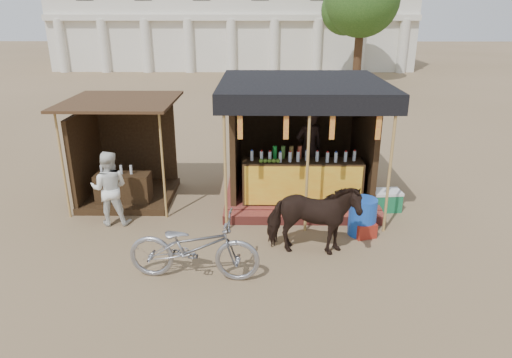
{
  "coord_description": "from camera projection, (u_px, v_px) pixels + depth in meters",
  "views": [
    {
      "loc": [
        0.1,
        -6.82,
        4.24
      ],
      "look_at": [
        0.0,
        1.6,
        1.1
      ],
      "focal_mm": 32.0,
      "sensor_mm": 36.0,
      "label": 1
    }
  ],
  "objects": [
    {
      "name": "bystander",
      "position": [
        109.0,
        188.0,
        9.36
      ],
      "size": [
        0.8,
        0.63,
        1.58
      ],
      "primitive_type": "imported",
      "rotation": [
        0.0,
        0.0,
        3.19
      ],
      "color": "white",
      "rests_on": "ground"
    },
    {
      "name": "background_building",
      "position": [
        234.0,
        13.0,
        34.55
      ],
      "size": [
        26.0,
        7.45,
        8.18
      ],
      "color": "silver",
      "rests_on": "ground"
    },
    {
      "name": "red_crate",
      "position": [
        363.0,
        229.0,
        9.06
      ],
      "size": [
        0.5,
        0.5,
        0.3
      ],
      "primitive_type": "cube",
      "rotation": [
        0.0,
        0.0,
        0.3
      ],
      "color": "maroon",
      "rests_on": "ground"
    },
    {
      "name": "cooler",
      "position": [
        386.0,
        200.0,
        10.2
      ],
      "size": [
        0.68,
        0.5,
        0.46
      ],
      "color": "#186F41",
      "rests_on": "ground"
    },
    {
      "name": "main_stall",
      "position": [
        300.0,
        156.0,
        10.65
      ],
      "size": [
        3.6,
        3.61,
        2.78
      ],
      "color": "brown",
      "rests_on": "ground"
    },
    {
      "name": "motorbike",
      "position": [
        194.0,
        247.0,
        7.49
      ],
      "size": [
        2.24,
        0.93,
        1.15
      ],
      "primitive_type": "imported",
      "rotation": [
        0.0,
        0.0,
        1.49
      ],
      "color": "gray",
      "rests_on": "ground"
    },
    {
      "name": "ground",
      "position": [
        255.0,
        271.0,
        7.87
      ],
      "size": [
        120.0,
        120.0,
        0.0
      ],
      "primitive_type": "plane",
      "color": "#846B4C",
      "rests_on": "ground"
    },
    {
      "name": "tree",
      "position": [
        358.0,
        2.0,
        26.93
      ],
      "size": [
        4.5,
        4.4,
        7.0
      ],
      "color": "#382314",
      "rests_on": "ground"
    },
    {
      "name": "cow",
      "position": [
        312.0,
        219.0,
        8.19
      ],
      "size": [
        1.73,
        0.91,
        1.4
      ],
      "primitive_type": "imported",
      "rotation": [
        0.0,
        0.0,
        1.48
      ],
      "color": "black",
      "rests_on": "ground"
    },
    {
      "name": "secondary_stall",
      "position": [
        121.0,
        164.0,
        10.64
      ],
      "size": [
        2.4,
        2.4,
        2.38
      ],
      "color": "#372614",
      "rests_on": "ground"
    },
    {
      "name": "blue_barrel",
      "position": [
        362.0,
        217.0,
        9.05
      ],
      "size": [
        0.67,
        0.67,
        0.75
      ],
      "primitive_type": "cylinder",
      "rotation": [
        0.0,
        0.0,
        0.25
      ],
      "color": "#184AB5",
      "rests_on": "ground"
    }
  ]
}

